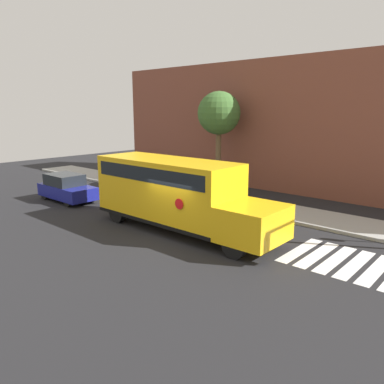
# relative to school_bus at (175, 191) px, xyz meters

# --- Properties ---
(ground_plane) EXTENTS (60.00, 60.00, 0.00)m
(ground_plane) POSITION_rel_school_bus_xyz_m (0.88, -0.67, -1.80)
(ground_plane) COLOR black
(sidewalk_strip) EXTENTS (44.00, 3.00, 0.15)m
(sidewalk_strip) POSITION_rel_school_bus_xyz_m (0.88, 5.83, -1.73)
(sidewalk_strip) COLOR #9E9E99
(sidewalk_strip) RESTS_ON ground
(building_backdrop) EXTENTS (32.00, 4.00, 8.71)m
(building_backdrop) POSITION_rel_school_bus_xyz_m (0.88, 12.33, 2.55)
(building_backdrop) COLOR brown
(building_backdrop) RESTS_ON ground
(crosswalk_stripes) EXTENTS (5.40, 3.20, 0.01)m
(crosswalk_stripes) POSITION_rel_school_bus_xyz_m (7.99, 1.33, -1.80)
(crosswalk_stripes) COLOR white
(crosswalk_stripes) RESTS_ON ground
(school_bus) EXTENTS (9.36, 2.57, 3.20)m
(school_bus) POSITION_rel_school_bus_xyz_m (0.00, 0.00, 0.00)
(school_bus) COLOR yellow
(school_bus) RESTS_ON ground
(parked_car) EXTENTS (4.00, 1.75, 1.62)m
(parked_car) POSITION_rel_school_bus_xyz_m (-8.83, -0.33, -1.02)
(parked_car) COLOR navy
(parked_car) RESTS_ON ground
(tree_near_sidewalk) EXTENTS (2.89, 2.89, 6.64)m
(tree_near_sidewalk) POSITION_rel_school_bus_xyz_m (-4.08, 8.52, 3.32)
(tree_near_sidewalk) COLOR brown
(tree_near_sidewalk) RESTS_ON ground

